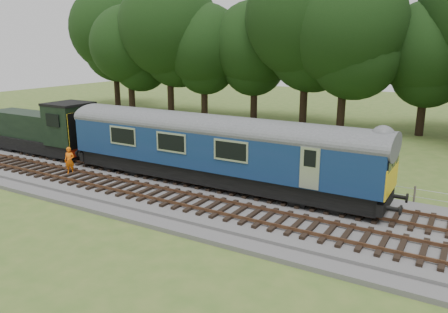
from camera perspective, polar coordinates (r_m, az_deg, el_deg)
The scene contains 9 objects.
ground at distance 21.98m, azimuth 0.63°, elevation -6.21°, with size 120.00×120.00×0.00m, color #456726.
ballast at distance 21.92m, azimuth 0.63°, elevation -5.78°, with size 70.00×7.00×0.35m, color #4C4C4F.
track_north at distance 23.00m, azimuth 2.38°, elevation -4.18°, with size 67.20×2.40×0.21m.
track_south at distance 20.56m, azimuth -1.60°, elevation -6.48°, with size 67.20×2.40×0.21m.
fence at distance 25.77m, azimuth 5.63°, elevation -3.14°, with size 64.00×0.12×1.00m, color #6B6054, non-canonical shape.
tree_line at distance 41.86m, azimuth 15.84°, elevation 3.21°, with size 70.00×8.00×18.00m, color black, non-canonical shape.
dmu_railcar at distance 23.21m, azimuth -1.22°, elevation 1.63°, with size 18.05×2.86×3.88m.
shunter_loco at distance 32.73m, azimuth -22.47°, elevation 3.17°, with size 8.92×2.60×3.38m.
worker at distance 27.09m, azimuth -19.52°, elevation -0.51°, with size 0.58×0.38×1.60m, color orange.
Camera 1 is at (10.24, -17.85, 7.75)m, focal length 35.00 mm.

